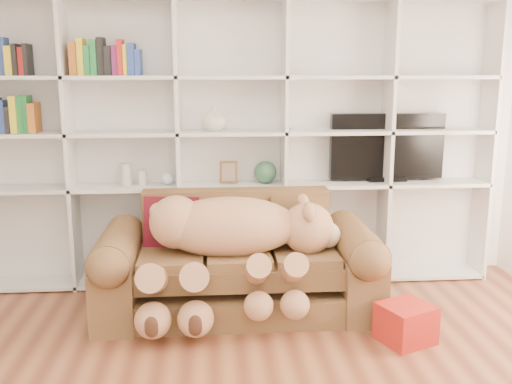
{
  "coord_description": "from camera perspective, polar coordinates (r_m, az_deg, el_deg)",
  "views": [
    {
      "loc": [
        -0.17,
        -2.42,
        1.81
      ],
      "look_at": [
        0.15,
        1.63,
        0.93
      ],
      "focal_mm": 40.0,
      "sensor_mm": 36.0,
      "label": 1
    }
  ],
  "objects": [
    {
      "name": "wall_back",
      "position": [
        4.95,
        -2.54,
        6.78
      ],
      "size": [
        5.0,
        0.02,
        2.7
      ],
      "primitive_type": "cube",
      "color": "white",
      "rests_on": "floor"
    },
    {
      "name": "bookshelf",
      "position": [
        4.81,
        -5.35,
        6.06
      ],
      "size": [
        4.43,
        0.35,
        2.4
      ],
      "color": "silver",
      "rests_on": "floor"
    },
    {
      "name": "sofa",
      "position": [
        4.38,
        -1.79,
        -7.59
      ],
      "size": [
        2.09,
        0.9,
        0.88
      ],
      "color": "brown",
      "rests_on": "floor"
    },
    {
      "name": "teddy_bear",
      "position": [
        4.13,
        -2.5,
        -4.89
      ],
      "size": [
        1.49,
        0.84,
        0.86
      ],
      "rotation": [
        0.0,
        0.0,
        0.06
      ],
      "color": "tan",
      "rests_on": "sofa"
    },
    {
      "name": "throw_pillow",
      "position": [
        4.43,
        -8.43,
        -3.14
      ],
      "size": [
        0.44,
        0.28,
        0.43
      ],
      "primitive_type": "cube",
      "rotation": [
        -0.24,
        0.0,
        -0.14
      ],
      "color": "#5A0F1D",
      "rests_on": "sofa"
    },
    {
      "name": "gift_box",
      "position": [
        4.08,
        14.75,
        -12.57
      ],
      "size": [
        0.42,
        0.41,
        0.26
      ],
      "primitive_type": "cube",
      "rotation": [
        0.0,
        0.0,
        0.41
      ],
      "color": "#AE2017",
      "rests_on": "floor"
    },
    {
      "name": "tv",
      "position": [
        5.06,
        12.93,
        4.33
      ],
      "size": [
        0.99,
        0.18,
        0.58
      ],
      "color": "black",
      "rests_on": "bookshelf"
    },
    {
      "name": "picture_frame",
      "position": [
        4.81,
        -2.78,
        2.01
      ],
      "size": [
        0.15,
        0.03,
        0.19
      ],
      "primitive_type": "cube",
      "rotation": [
        0.0,
        0.0,
        -0.0
      ],
      "color": "brown",
      "rests_on": "bookshelf"
    },
    {
      "name": "green_vase",
      "position": [
        4.83,
        0.94,
        1.99
      ],
      "size": [
        0.19,
        0.19,
        0.19
      ],
      "primitive_type": "sphere",
      "color": "#2F5C3F",
      "rests_on": "bookshelf"
    },
    {
      "name": "figurine_tall",
      "position": [
        4.86,
        -12.88,
        1.7
      ],
      "size": [
        0.1,
        0.1,
        0.18
      ],
      "primitive_type": "cylinder",
      "rotation": [
        0.0,
        0.0,
        -0.1
      ],
      "color": "beige",
      "rests_on": "bookshelf"
    },
    {
      "name": "figurine_short",
      "position": [
        4.84,
        -11.32,
        1.4
      ],
      "size": [
        0.1,
        0.1,
        0.13
      ],
      "primitive_type": "cylinder",
      "rotation": [
        0.0,
        0.0,
        0.39
      ],
      "color": "beige",
      "rests_on": "bookshelf"
    },
    {
      "name": "snow_globe",
      "position": [
        4.83,
        -8.83,
        1.35
      ],
      "size": [
        0.1,
        0.1,
        0.1
      ],
      "primitive_type": "sphere",
      "color": "white",
      "rests_on": "bookshelf"
    },
    {
      "name": "shelf_vase",
      "position": [
        4.75,
        -4.24,
        7.33
      ],
      "size": [
        0.19,
        0.19,
        0.2
      ],
      "primitive_type": "imported",
      "rotation": [
        0.0,
        0.0,
        -0.01
      ],
      "color": "beige",
      "rests_on": "bookshelf"
    }
  ]
}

